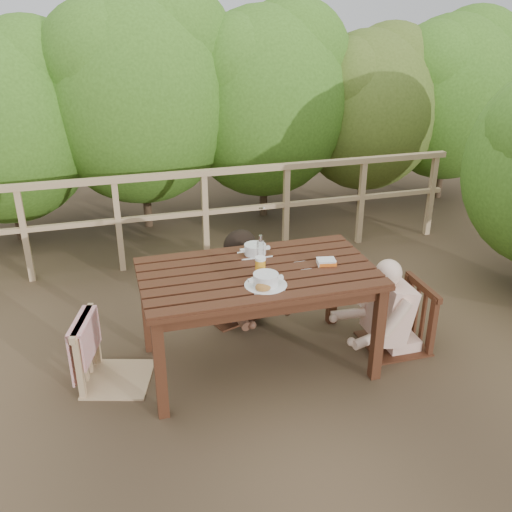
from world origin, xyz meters
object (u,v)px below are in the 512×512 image
object	(u,v)px
chair_right	(399,291)
woman	(229,247)
bottle	(260,250)
chair_left	(112,323)
bread_roll	(263,287)
butter_tub	(326,263)
chair_far	(230,266)
table	(258,319)
soup_far	(255,250)
diner_right	(404,274)
soup_near	(266,280)
beer_glass	(260,267)

from	to	relation	value
chair_right	woman	size ratio (longest dim) A/B	0.77
woman	bottle	world-z (taller)	woman
chair_left	bread_roll	distance (m)	1.13
chair_left	butter_tub	distance (m)	1.62
chair_far	chair_right	xyz separation A→B (m)	(1.17, -0.85, 0.02)
table	bread_roll	bearing A→B (deg)	-98.76
woman	soup_far	world-z (taller)	woman
chair_right	bottle	size ratio (longest dim) A/B	4.21
soup_far	bread_roll	size ratio (longest dim) A/B	2.44
soup_far	bottle	bearing A→B (deg)	-91.95
bottle	chair_left	bearing A→B (deg)	-177.69
chair_far	chair_right	bearing A→B (deg)	-56.25
woman	diner_right	size ratio (longest dim) A/B	1.01
table	chair_left	distance (m)	1.07
woman	butter_tub	distance (m)	1.03
bottle	butter_tub	xyz separation A→B (m)	(0.46, -0.16, -0.09)
table	butter_tub	size ratio (longest dim) A/B	12.61
chair_right	soup_far	world-z (taller)	chair_right
chair_left	soup_far	xyz separation A→B (m)	(1.13, 0.21, 0.35)
woman	soup_near	xyz separation A→B (m)	(0.01, -1.05, 0.19)
chair_left	soup_far	size ratio (longest dim) A/B	3.48
beer_glass	woman	bearing A→B (deg)	91.18
soup_near	bread_roll	distance (m)	0.07
chair_right	bottle	distance (m)	1.18
woman	diner_right	world-z (taller)	woman
table	chair_right	bearing A→B (deg)	-2.92
chair_left	bottle	world-z (taller)	bottle
soup_far	chair_far	bearing A→B (deg)	98.77
woman	bottle	xyz separation A→B (m)	(0.07, -0.70, 0.26)
chair_left	soup_near	bearing A→B (deg)	-90.01
soup_far	beer_glass	xyz separation A→B (m)	(-0.06, -0.35, 0.03)
chair_left	soup_near	distance (m)	1.15
chair_left	chair_far	xyz separation A→B (m)	(1.05, 0.72, -0.01)
diner_right	soup_near	xyz separation A→B (m)	(-1.19, -0.17, 0.20)
chair_right	diner_right	size ratio (longest dim) A/B	0.78
bottle	chair_far	bearing A→B (deg)	96.18
soup_far	butter_tub	size ratio (longest dim) A/B	2.09
chair_far	butter_tub	distance (m)	1.05
table	bottle	bearing A→B (deg)	65.67
chair_right	soup_near	xyz separation A→B (m)	(-1.16, -0.17, 0.34)
bottle	butter_tub	size ratio (longest dim) A/B	1.75
bread_roll	beer_glass	xyz separation A→B (m)	(0.04, 0.23, 0.04)
woman	butter_tub	xyz separation A→B (m)	(0.53, -0.86, 0.17)
bread_roll	chair_right	bearing A→B (deg)	11.11
chair_far	soup_near	distance (m)	1.09
chair_left	beer_glass	bearing A→B (deg)	-81.31
table	soup_near	distance (m)	0.50
diner_right	butter_tub	distance (m)	0.68
chair_far	woman	size ratio (longest dim) A/B	0.73
chair_right	soup_far	size ratio (longest dim) A/B	3.53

